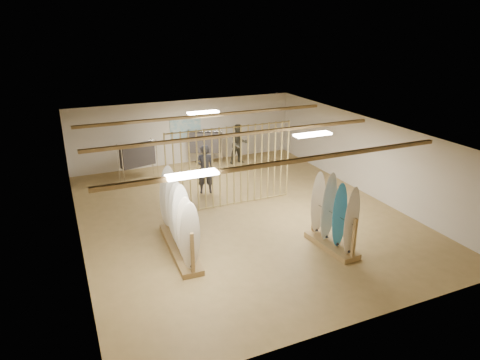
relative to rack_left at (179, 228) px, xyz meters
name	(u,v)px	position (x,y,z in m)	size (l,w,h in m)	color
floor	(240,214)	(2.50, 1.53, -0.71)	(12.00, 12.00, 0.00)	#A4854F
ceiling	(240,132)	(2.50, 1.53, 2.09)	(12.00, 12.00, 0.00)	gray
wall_back	(186,132)	(2.50, 7.53, 0.69)	(12.00, 12.00, 0.00)	beige
wall_front	(360,267)	(2.50, -4.47, 0.69)	(12.00, 12.00, 0.00)	beige
wall_left	(75,199)	(-2.50, 1.53, 0.69)	(12.00, 12.00, 0.00)	beige
wall_right	(366,156)	(7.50, 1.53, 0.69)	(12.00, 12.00, 0.00)	beige
ceiling_slats	(240,134)	(2.50, 1.53, 2.01)	(9.50, 6.12, 0.10)	olive
light_panels	(240,133)	(2.50, 1.53, 2.03)	(1.20, 0.35, 0.06)	white
bamboo_partition	(230,167)	(2.50, 2.33, 0.69)	(4.45, 0.05, 2.78)	tan
poster	(186,128)	(2.50, 7.51, 0.89)	(1.40, 0.03, 0.90)	teal
rack_left	(179,228)	(0.00, 0.00, 0.00)	(0.69, 2.96, 2.05)	olive
rack_right	(333,225)	(3.96, -1.55, 0.00)	(0.72, 1.84, 2.09)	olive
clothing_rack_a	(138,155)	(0.09, 6.16, 0.31)	(1.42, 0.71, 1.57)	silver
clothing_rack_b	(205,142)	(3.18, 6.92, 0.30)	(1.37, 0.88, 1.55)	silver
shopper_a	(205,166)	(2.06, 3.75, 0.34)	(0.77, 0.52, 2.10)	#2A2B33
shopper_b	(239,142)	(4.60, 6.44, 0.30)	(0.97, 0.76, 2.01)	#39372C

